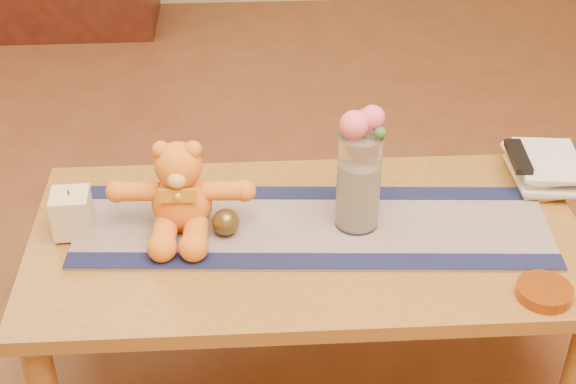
{
  "coord_description": "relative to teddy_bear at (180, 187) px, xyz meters",
  "views": [
    {
      "loc": [
        -0.15,
        -1.66,
        1.71
      ],
      "look_at": [
        -0.05,
        0.0,
        0.58
      ],
      "focal_mm": 51.43,
      "sensor_mm": 36.0,
      "label": 1
    }
  ],
  "objects": [
    {
      "name": "table_leg_bl",
      "position": [
        -0.33,
        0.24,
        -0.37
      ],
      "size": [
        0.07,
        0.07,
        0.41
      ],
      "primitive_type": "cylinder",
      "color": "brown",
      "rests_on": "floor"
    },
    {
      "name": "rose_right",
      "position": [
        0.47,
        -0.02,
        0.19
      ],
      "size": [
        0.06,
        0.06,
        0.06
      ],
      "primitive_type": "sphere",
      "color": "#F15572",
      "rests_on": "glass_vase"
    },
    {
      "name": "table_leg_br",
      "position": [
        0.95,
        0.24,
        -0.37
      ],
      "size": [
        0.07,
        0.07,
        0.41
      ],
      "primitive_type": "cylinder",
      "color": "brown",
      "rests_on": "floor"
    },
    {
      "name": "blue_flower_back",
      "position": [
        0.45,
        0.01,
        0.17
      ],
      "size": [
        0.04,
        0.04,
        0.04
      ],
      "primitive_type": "sphere",
      "color": "#506CAE",
      "rests_on": "glass_vase"
    },
    {
      "name": "tv_remote",
      "position": [
        0.9,
        0.15,
        -0.04
      ],
      "size": [
        0.06,
        0.16,
        0.02
      ],
      "primitive_type": "cube",
      "rotation": [
        0.0,
        0.0,
        -0.06
      ],
      "color": "black",
      "rests_on": "book_top"
    },
    {
      "name": "floor",
      "position": [
        0.31,
        -0.05,
        -0.57
      ],
      "size": [
        5.5,
        5.5,
        0.0
      ],
      "primitive_type": "plane",
      "color": "#5D301A",
      "rests_on": "ground"
    },
    {
      "name": "potpourri_fill",
      "position": [
        0.44,
        -0.02,
        -0.03
      ],
      "size": [
        0.09,
        0.09,
        0.18
      ],
      "primitive_type": "cylinder",
      "color": "beige",
      "rests_on": "glass_vase"
    },
    {
      "name": "book_top",
      "position": [
        0.9,
        0.16,
        -0.06
      ],
      "size": [
        0.19,
        0.24,
        0.02
      ],
      "primitive_type": "imported",
      "rotation": [
        0.0,
        0.0,
        -0.12
      ],
      "color": "beige",
      "rests_on": "book_upper"
    },
    {
      "name": "rose_left",
      "position": [
        0.42,
        -0.03,
        0.18
      ],
      "size": [
        0.07,
        0.07,
        0.07
      ],
      "primitive_type": "sphere",
      "color": "#F15572",
      "rests_on": "glass_vase"
    },
    {
      "name": "book_upper",
      "position": [
        0.89,
        0.17,
        -0.08
      ],
      "size": [
        0.17,
        0.23,
        0.02
      ],
      "primitive_type": "imported",
      "rotation": [
        0.0,
        0.0,
        0.04
      ],
      "color": "beige",
      "rests_on": "book_lower"
    },
    {
      "name": "bronze_ball",
      "position": [
        0.11,
        -0.04,
        -0.08
      ],
      "size": [
        0.09,
        0.09,
        0.07
      ],
      "primitive_type": "sphere",
      "rotation": [
        0.0,
        0.0,
        -0.43
      ],
      "color": "brown",
      "rests_on": "persian_runner"
    },
    {
      "name": "book_bottom",
      "position": [
        0.9,
        0.16,
        -0.11
      ],
      "size": [
        0.17,
        0.22,
        0.02
      ],
      "primitive_type": "imported",
      "rotation": [
        0.0,
        0.0,
        -0.01
      ],
      "color": "beige",
      "rests_on": "coffee_table_top"
    },
    {
      "name": "amber_dish",
      "position": [
        0.83,
        -0.32,
        -0.11
      ],
      "size": [
        0.17,
        0.17,
        0.03
      ],
      "primitive_type": "cylinder",
      "rotation": [
        0.0,
        0.0,
        -0.42
      ],
      "color": "#BF5914",
      "rests_on": "coffee_table_top"
    },
    {
      "name": "pillar_candle",
      "position": [
        -0.27,
        -0.01,
        -0.06
      ],
      "size": [
        0.1,
        0.1,
        0.11
      ],
      "primitive_type": "cube",
      "rotation": [
        0.0,
        0.0,
        0.05
      ],
      "color": "beige",
      "rests_on": "persian_runner"
    },
    {
      "name": "coffee_table_top",
      "position": [
        0.31,
        -0.05,
        -0.14
      ],
      "size": [
        1.4,
        0.7,
        0.04
      ],
      "primitive_type": "cube",
      "color": "brown",
      "rests_on": "floor"
    },
    {
      "name": "blue_flower_side",
      "position": [
        0.41,
        -0.0,
        0.16
      ],
      "size": [
        0.04,
        0.04,
        0.04
      ],
      "primitive_type": "sphere",
      "color": "#506CAE",
      "rests_on": "glass_vase"
    },
    {
      "name": "candle_wick",
      "position": [
        -0.27,
        -0.01,
        0.0
      ],
      "size": [
        0.0,
        0.0,
        0.01
      ],
      "primitive_type": "cylinder",
      "rotation": [
        0.0,
        0.0,
        0.05
      ],
      "color": "black",
      "rests_on": "pillar_candle"
    },
    {
      "name": "runner_border_near",
      "position": [
        0.32,
        -0.17,
        -0.12
      ],
      "size": [
        1.2,
        0.14,
        0.0
      ],
      "primitive_type": "cube",
      "rotation": [
        0.0,
        0.0,
        -0.06
      ],
      "color": "#121738",
      "rests_on": "persian_runner"
    },
    {
      "name": "book_lower",
      "position": [
        0.91,
        0.16,
        -0.09
      ],
      "size": [
        0.2,
        0.25,
        0.02
      ],
      "primitive_type": "imported",
      "rotation": [
        0.0,
        0.0,
        -0.15
      ],
      "color": "beige",
      "rests_on": "book_bottom"
    },
    {
      "name": "leaf_sprig",
      "position": [
        0.48,
        -0.04,
        0.16
      ],
      "size": [
        0.03,
        0.03,
        0.03
      ],
      "primitive_type": "sphere",
      "color": "#33662D",
      "rests_on": "glass_vase"
    },
    {
      "name": "persian_runner",
      "position": [
        0.33,
        -0.02,
        -0.12
      ],
      "size": [
        1.22,
        0.42,
        0.01
      ],
      "primitive_type": "cube",
      "rotation": [
        0.0,
        0.0,
        -0.06
      ],
      "color": "#1A1C4A",
      "rests_on": "coffee_table_top"
    },
    {
      "name": "glass_vase",
      "position": [
        0.44,
        -0.02,
        0.01
      ],
      "size": [
        0.11,
        0.11,
        0.26
      ],
      "primitive_type": "cylinder",
      "color": "silver",
      "rests_on": "persian_runner"
    },
    {
      "name": "runner_border_far",
      "position": [
        0.34,
        0.12,
        -0.12
      ],
      "size": [
        1.2,
        0.14,
        0.0
      ],
      "primitive_type": "cube",
      "rotation": [
        0.0,
        0.0,
        -0.06
      ],
      "color": "#121738",
      "rests_on": "persian_runner"
    },
    {
      "name": "teddy_bear",
      "position": [
        0.0,
        0.0,
        0.0
      ],
      "size": [
        0.36,
        0.3,
        0.23
      ],
      "primitive_type": null,
      "rotation": [
        0.0,
        0.0,
        -0.04
      ],
      "color": "orange",
      "rests_on": "persian_runner"
    }
  ]
}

